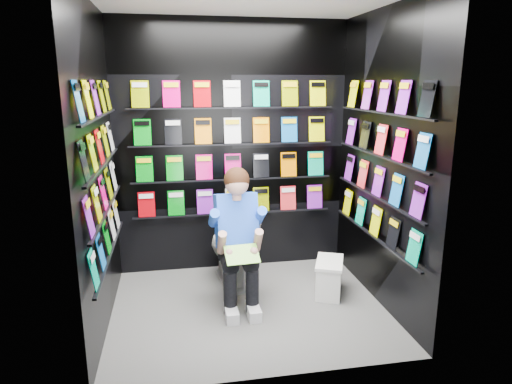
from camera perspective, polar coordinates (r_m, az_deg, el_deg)
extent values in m
plane|color=#565553|center=(4.22, -0.92, -14.30)|extent=(2.40, 2.40, 0.00)
cube|color=black|center=(4.77, -2.98, 5.44)|extent=(2.40, 0.04, 2.60)
cube|color=black|center=(2.83, 2.34, -0.24)|extent=(2.40, 0.04, 2.60)
cube|color=black|center=(3.79, -19.21, 2.56)|extent=(0.04, 2.00, 2.60)
cube|color=black|center=(4.16, 15.58, 3.74)|extent=(0.04, 2.00, 2.60)
imported|color=white|center=(4.58, -3.14, -6.98)|extent=(0.48, 0.78, 0.73)
cube|color=white|center=(4.47, 9.11, -10.67)|extent=(0.36, 0.46, 0.30)
cube|color=white|center=(4.40, 9.19, -8.68)|extent=(0.39, 0.49, 0.03)
cube|color=green|center=(3.83, -1.76, -7.80)|extent=(0.30, 0.19, 0.12)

